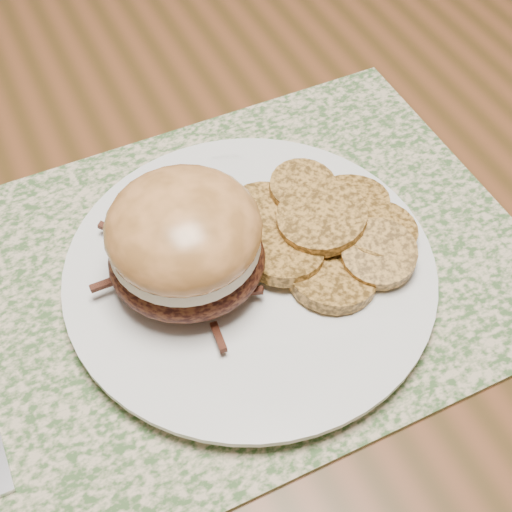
{
  "coord_description": "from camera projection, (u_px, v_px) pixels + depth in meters",
  "views": [
    {
      "loc": [
        -0.21,
        -0.47,
        1.19
      ],
      "look_at": [
        -0.08,
        -0.19,
        0.79
      ],
      "focal_mm": 50.0,
      "sensor_mm": 36.0,
      "label": 1
    }
  ],
  "objects": [
    {
      "name": "dinner_plate",
      "position": [
        250.0,
        273.0,
        0.53
      ],
      "size": [
        0.26,
        0.26,
        0.02
      ],
      "primitive_type": "cylinder",
      "color": "silver",
      "rests_on": "placemat"
    },
    {
      "name": "roasted_potatoes",
      "position": [
        325.0,
        230.0,
        0.54
      ],
      "size": [
        0.15,
        0.16,
        0.03
      ],
      "color": "#AE7933",
      "rests_on": "dinner_plate"
    },
    {
      "name": "ground",
      "position": [
        250.0,
        436.0,
        1.26
      ],
      "size": [
        3.5,
        3.5,
        0.0
      ],
      "primitive_type": "plane",
      "color": "brown",
      "rests_on": "ground"
    },
    {
      "name": "dining_table",
      "position": [
        245.0,
        168.0,
        0.73
      ],
      "size": [
        1.5,
        0.9,
        0.75
      ],
      "color": "brown",
      "rests_on": "ground"
    },
    {
      "name": "pork_sandwich",
      "position": [
        185.0,
        242.0,
        0.49
      ],
      "size": [
        0.14,
        0.14,
        0.08
      ],
      "rotation": [
        0.0,
        0.0,
        -0.37
      ],
      "color": "black",
      "rests_on": "dinner_plate"
    },
    {
      "name": "placemat",
      "position": [
        234.0,
        271.0,
        0.55
      ],
      "size": [
        0.45,
        0.33,
        0.0
      ],
      "primitive_type": "cube",
      "color": "#3D5D2F",
      "rests_on": "dining_table"
    }
  ]
}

